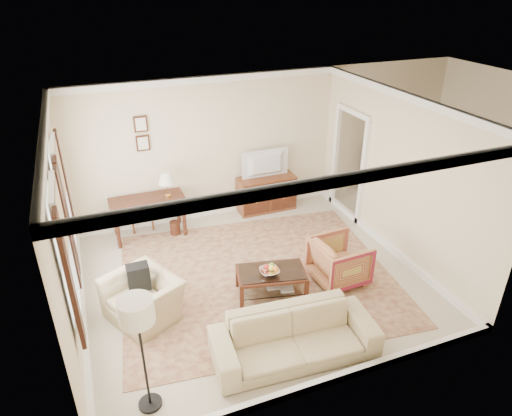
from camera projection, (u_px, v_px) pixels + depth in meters
room_shell at (251, 139)px, 6.61m from camera, size 5.51×5.01×2.91m
annex_bedroom at (424, 191)px, 9.99m from camera, size 3.00×2.70×2.90m
window_front at (66, 254)px, 5.59m from camera, size 0.12×1.56×1.80m
window_rear at (64, 200)px, 6.91m from camera, size 0.12×1.56×1.80m
doorway at (348, 166)px, 9.37m from camera, size 0.10×1.12×2.25m
rug at (257, 277)px, 7.76m from camera, size 4.85×4.29×0.01m
writing_desk at (148, 205)px, 8.70m from camera, size 1.41×0.71×0.77m
desk_chair at (140, 205)px, 9.02m from camera, size 0.54×0.54×1.05m
desk_lamp at (167, 185)px, 8.67m from camera, size 0.32×0.32×0.50m
framed_prints at (142, 133)px, 8.49m from camera, size 0.25×0.04×0.68m
sideboard at (266, 193)px, 9.81m from camera, size 1.23×0.47×0.76m
tv at (267, 156)px, 9.39m from camera, size 0.97×0.56×0.13m
coffee_table at (271, 277)px, 7.19m from camera, size 1.18×0.85×0.46m
fruit_bowl at (269, 271)px, 7.06m from camera, size 0.42×0.42×0.10m
book_a at (266, 285)px, 7.28m from camera, size 0.28×0.10×0.38m
book_b at (280, 287)px, 7.23m from camera, size 0.27×0.11×0.38m
striped_armchair at (340, 259)px, 7.49m from camera, size 0.80×0.85×0.84m
club_armchair at (142, 292)px, 6.68m from camera, size 1.05×1.21×0.90m
backpack at (138, 274)px, 6.66m from camera, size 0.35×0.39×0.40m
sofa at (295, 331)px, 5.99m from camera, size 2.24×0.81×0.86m
floor_lamp at (137, 319)px, 4.87m from camera, size 0.39×0.39×1.58m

